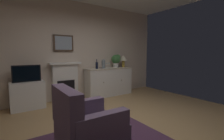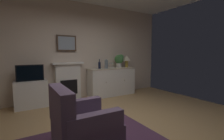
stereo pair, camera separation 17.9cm
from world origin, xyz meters
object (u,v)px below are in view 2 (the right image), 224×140
(wine_glass_left, at_px, (110,64))
(tv_set, at_px, (30,73))
(table_lamp, at_px, (127,59))
(wine_glass_center, at_px, (112,64))
(potted_plant_small, at_px, (119,60))
(armchair, at_px, (81,125))
(fireplace_unit, at_px, (68,81))
(vase_decorative, at_px, (106,64))
(tv_cabinet, at_px, (31,94))
(framed_picture, at_px, (67,43))
(sideboard_cabinet, at_px, (112,82))
(wine_bottle, at_px, (99,65))

(wine_glass_left, distance_m, tv_set, 2.27)
(table_lamp, distance_m, wine_glass_center, 0.57)
(wine_glass_center, xyz_separation_m, potted_plant_small, (0.28, 0.01, 0.13))
(armchair, bearing_deg, wine_glass_left, 52.86)
(fireplace_unit, relative_size, vase_decorative, 3.91)
(wine_glass_center, relative_size, potted_plant_small, 0.38)
(fireplace_unit, xyz_separation_m, tv_cabinet, (-0.98, -0.16, -0.21))
(table_lamp, xyz_separation_m, armchair, (-2.47, -2.38, -0.79))
(wine_glass_left, distance_m, tv_cabinet, 2.36)
(tv_cabinet, relative_size, tv_set, 1.21)
(fireplace_unit, distance_m, potted_plant_small, 1.79)
(framed_picture, xyz_separation_m, table_lamp, (1.95, -0.22, -0.47))
(potted_plant_small, height_order, armchair, potted_plant_small)
(wine_glass_left, height_order, tv_set, tv_set)
(wine_glass_center, xyz_separation_m, armchair, (-1.92, -2.41, -0.63))
(sideboard_cabinet, xyz_separation_m, tv_cabinet, (-2.34, 0.02, -0.11))
(wine_bottle, distance_m, wine_glass_center, 0.50)
(sideboard_cabinet, bearing_deg, framed_picture, 170.75)
(sideboard_cabinet, height_order, potted_plant_small, potted_plant_small)
(table_lamp, xyz_separation_m, potted_plant_small, (-0.27, 0.05, -0.02))
(wine_glass_center, bearing_deg, vase_decorative, -161.71)
(wine_glass_center, bearing_deg, potted_plant_small, 1.68)
(wine_glass_center, xyz_separation_m, tv_set, (-2.37, -0.05, -0.14))
(vase_decorative, relative_size, potted_plant_small, 0.65)
(wine_bottle, bearing_deg, tv_set, 179.12)
(potted_plant_small, relative_size, armchair, 0.47)
(tv_set, relative_size, armchair, 0.67)
(wine_glass_center, relative_size, tv_cabinet, 0.22)
(wine_glass_left, xyz_separation_m, potted_plant_small, (0.39, 0.04, 0.13))
(potted_plant_small, distance_m, armchair, 3.36)
(fireplace_unit, xyz_separation_m, sideboard_cabinet, (1.37, -0.18, -0.10))
(table_lamp, relative_size, tv_cabinet, 0.53)
(framed_picture, bearing_deg, wine_glass_left, -9.40)
(tv_cabinet, height_order, tv_set, tv_set)
(table_lamp, bearing_deg, fireplace_unit, 174.80)
(wine_bottle, bearing_deg, framed_picture, 164.03)
(wine_bottle, height_order, potted_plant_small, potted_plant_small)
(table_lamp, bearing_deg, tv_cabinet, 179.71)
(wine_glass_left, bearing_deg, potted_plant_small, 5.29)
(wine_bottle, height_order, wine_glass_left, wine_bottle)
(vase_decorative, relative_size, tv_set, 0.45)
(wine_glass_center, bearing_deg, wine_glass_left, -165.67)
(sideboard_cabinet, xyz_separation_m, wine_glass_left, (-0.08, 0.01, 0.57))
(table_lamp, height_order, potted_plant_small, potted_plant_small)
(vase_decorative, height_order, tv_set, vase_decorative)
(vase_decorative, bearing_deg, tv_set, 178.87)
(wine_glass_left, relative_size, tv_set, 0.27)
(framed_picture, distance_m, armchair, 2.93)
(fireplace_unit, distance_m, wine_glass_left, 1.38)
(fireplace_unit, distance_m, table_lamp, 2.05)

